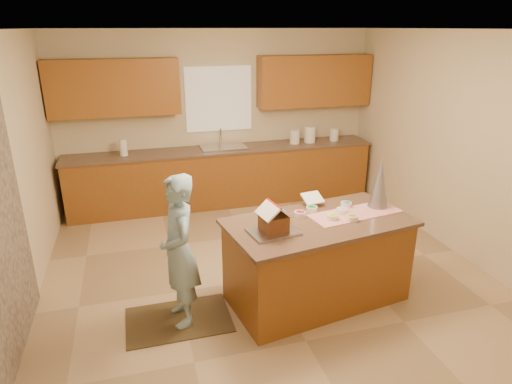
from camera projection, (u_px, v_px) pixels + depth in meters
floor at (269, 278)px, 5.14m from camera, size 5.50×5.50×0.00m
ceiling at (272, 29)px, 4.19m from camera, size 5.50×5.50×0.00m
wall_back at (219, 118)px, 7.14m from camera, size 5.50×5.50×0.00m
wall_front at (439, 325)px, 2.18m from camera, size 5.50×5.50×0.00m
wall_left at (7, 188)px, 4.03m from camera, size 5.50×5.50×0.00m
wall_right at (470, 149)px, 5.30m from camera, size 5.50×5.50×0.00m
window_curtain at (219, 99)px, 7.01m from camera, size 1.05×0.03×1.00m
back_counter_base at (224, 177)px, 7.19m from camera, size 4.80×0.60×0.88m
back_counter_top at (223, 150)px, 7.03m from camera, size 4.85×0.63×0.04m
upper_cabinet_left at (114, 88)px, 6.39m from camera, size 1.85×0.35×0.80m
upper_cabinet_right at (314, 81)px, 7.18m from camera, size 1.85×0.35×0.80m
sink at (223, 150)px, 7.03m from camera, size 0.70×0.45×0.12m
faucet at (221, 137)px, 7.14m from camera, size 0.03×0.03×0.28m
island_base at (317, 262)px, 4.61m from camera, size 1.88×1.15×0.86m
island_top at (319, 223)px, 4.45m from camera, size 1.97×1.24×0.04m
table_runner at (355, 213)px, 4.62m from camera, size 1.03×0.51×0.01m
baking_tray at (273, 231)px, 4.19m from camera, size 0.50×0.40×0.02m
cookbook at (313, 198)px, 4.79m from camera, size 0.24×0.20×0.09m
tinsel_tree at (380, 183)px, 4.70m from camera, size 0.25×0.25×0.54m
rug at (179, 320)px, 4.40m from camera, size 1.01×0.66×0.01m
boy at (179, 251)px, 4.15m from camera, size 0.41×0.58×1.49m
canister_a at (295, 137)px, 7.29m from camera, size 0.16×0.16×0.23m
canister_b at (310, 134)px, 7.35m from camera, size 0.18×0.18×0.27m
canister_c at (334, 134)px, 7.47m from camera, size 0.14×0.14×0.20m
paper_towel at (123, 147)px, 6.60m from camera, size 0.11×0.11×0.25m
gingerbread_house at (274, 220)px, 4.15m from camera, size 0.31×0.31×0.28m
candy_bowls at (331, 212)px, 4.58m from camera, size 0.69×0.46×0.05m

